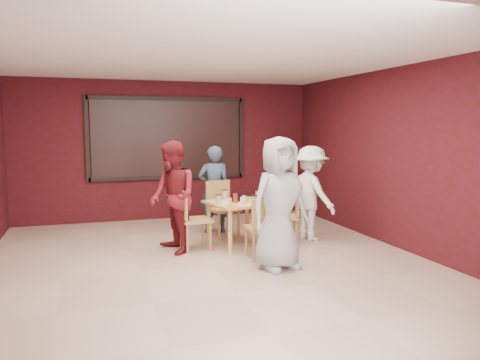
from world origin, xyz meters
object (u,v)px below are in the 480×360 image
object	(u,v)px
diner_back	(214,189)
diner_left	(173,197)
chair_front	(263,225)
chair_back	(221,205)
dining_table	(239,207)
chair_right	(290,213)
diner_front	(279,203)
diner_right	(311,193)
chair_left	(190,216)

from	to	relation	value
diner_back	diner_left	size ratio (longest dim) A/B	0.92
chair_front	chair_back	bearing A→B (deg)	96.13
dining_table	chair_right	size ratio (longest dim) A/B	1.22
chair_back	diner_back	size ratio (longest dim) A/B	0.61
diner_front	diner_left	world-z (taller)	diner_front
chair_right	chair_back	bearing A→B (deg)	137.84
chair_right	diner_right	xyz separation A→B (m)	(0.43, 0.11, 0.29)
diner_front	dining_table	bearing A→B (deg)	81.53
chair_back	diner_right	world-z (taller)	diner_right
chair_left	diner_front	xyz separation A→B (m)	(0.92, -1.29, 0.36)
chair_left	diner_back	size ratio (longest dim) A/B	0.60
diner_front	diner_back	bearing A→B (deg)	81.68
chair_front	diner_left	size ratio (longest dim) A/B	0.53
chair_back	chair_left	world-z (taller)	chair_back
dining_table	chair_right	bearing A→B (deg)	-5.15
chair_right	diner_back	bearing A→B (deg)	129.90
dining_table	chair_back	size ratio (longest dim) A/B	1.11
diner_back	diner_right	bearing A→B (deg)	153.99
chair_front	chair_back	xyz separation A→B (m)	(-0.17, 1.58, 0.04)
dining_table	diner_back	xyz separation A→B (m)	(-0.12, 1.07, 0.15)
chair_back	diner_left	size ratio (longest dim) A/B	0.57
diner_front	chair_back	bearing A→B (deg)	81.40
chair_left	diner_back	distance (m)	1.29
chair_left	diner_left	distance (m)	0.43
diner_right	diner_front	bearing A→B (deg)	123.82
chair_back	chair_right	bearing A→B (deg)	-42.16
diner_back	diner_left	world-z (taller)	diner_left
diner_back	chair_back	bearing A→B (deg)	108.72
diner_right	chair_right	bearing A→B (deg)	88.66
diner_front	diner_left	bearing A→B (deg)	119.55
diner_back	diner_left	xyz separation A→B (m)	(-0.94, -1.13, 0.07)
chair_back	diner_back	xyz separation A→B (m)	(-0.04, 0.32, 0.24)
chair_back	chair_left	distance (m)	1.04
chair_right	diner_left	bearing A→B (deg)	179.55
chair_left	diner_front	size ratio (longest dim) A/B	0.53
diner_front	chair_right	bearing A→B (deg)	45.55
chair_front	dining_table	bearing A→B (deg)	96.54
dining_table	chair_left	distance (m)	0.79
chair_front	chair_right	world-z (taller)	chair_front
dining_table	chair_left	bearing A→B (deg)	-179.77
chair_right	diner_front	bearing A→B (deg)	-119.95
chair_back	diner_right	size ratio (longest dim) A/B	0.61
chair_back	diner_left	xyz separation A→B (m)	(-0.98, -0.81, 0.30)
dining_table	chair_front	size ratio (longest dim) A/B	1.19
diner_right	chair_left	bearing A→B (deg)	75.24
chair_back	diner_front	distance (m)	2.09
diner_left	diner_right	world-z (taller)	diner_left
chair_front	diner_right	bearing A→B (deg)	36.42
dining_table	diner_back	bearing A→B (deg)	96.36
chair_left	diner_left	xyz separation A→B (m)	(-0.28, -0.06, 0.32)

